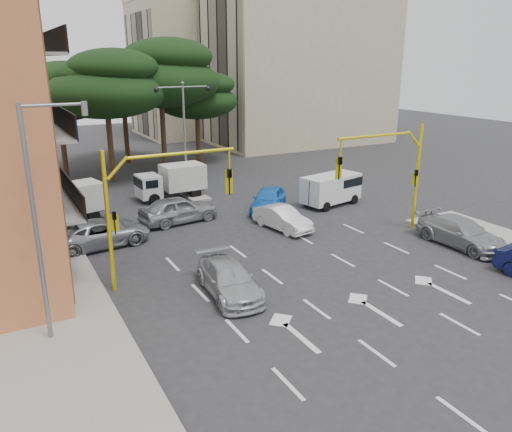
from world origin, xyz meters
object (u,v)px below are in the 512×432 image
at_px(signal_mast_left, 150,197).
at_px(van_white, 331,190).
at_px(car_white_hatch, 282,218).
at_px(box_truck_a, 64,204).
at_px(car_silver_cross_a, 101,233).
at_px(car_silver_parked, 461,233).
at_px(box_truck_b, 171,182).
at_px(street_lamp_left, 41,211).
at_px(car_silver_wagon, 229,279).
at_px(street_lamp_center, 184,118).
at_px(car_blue_compact, 269,199).
at_px(car_silver_cross_b, 178,209).
at_px(signal_mast_right, 394,165).

relative_size(signal_mast_left, van_white, 1.44).
distance_m(car_white_hatch, box_truck_a, 13.04).
distance_m(car_silver_cross_a, car_silver_parked, 18.90).
height_order(signal_mast_left, box_truck_b, signal_mast_left).
bearing_deg(box_truck_a, street_lamp_left, 157.85).
xyz_separation_m(car_silver_cross_a, box_truck_b, (6.40, 7.20, 0.46)).
bearing_deg(car_silver_wagon, box_truck_b, 84.94).
relative_size(signal_mast_left, car_silver_wagon, 1.32).
relative_size(signal_mast_left, box_truck_a, 1.30).
bearing_deg(signal_mast_left, box_truck_b, 67.76).
distance_m(van_white, box_truck_a, 16.92).
bearing_deg(van_white, car_white_hatch, -74.22).
bearing_deg(car_silver_wagon, van_white, 42.57).
height_order(signal_mast_left, van_white, signal_mast_left).
distance_m(car_white_hatch, car_silver_wagon, 8.75).
bearing_deg(street_lamp_center, car_silver_cross_a, -133.54).
height_order(car_blue_compact, box_truck_a, box_truck_a).
bearing_deg(box_truck_a, car_blue_compact, -119.72).
relative_size(van_white, box_truck_b, 0.87).
height_order(car_silver_wagon, car_silver_cross_b, car_silver_cross_b).
height_order(signal_mast_right, car_silver_cross_b, signal_mast_right).
xyz_separation_m(car_silver_cross_a, van_white, (15.28, 0.60, 0.32)).
xyz_separation_m(car_silver_cross_b, box_truck_b, (1.44, 5.34, 0.37)).
bearing_deg(box_truck_a, van_white, -117.88).
bearing_deg(van_white, street_lamp_center, -147.97).
bearing_deg(car_silver_wagon, signal_mast_left, 137.06).
xyz_separation_m(street_lamp_left, car_blue_compact, (14.25, 10.00, -3.95)).
distance_m(street_lamp_center, car_silver_wagon, 17.89).
distance_m(street_lamp_left, street_lamp_center, 20.42).
bearing_deg(car_blue_compact, street_lamp_center, 153.75).
height_order(street_lamp_center, car_blue_compact, street_lamp_center).
distance_m(signal_mast_right, car_white_hatch, 6.85).
relative_size(car_silver_parked, box_truck_a, 1.08).
height_order(car_blue_compact, car_silver_parked, car_blue_compact).
distance_m(street_lamp_left, car_blue_compact, 17.85).
bearing_deg(signal_mast_left, signal_mast_right, 0.00).
distance_m(signal_mast_right, van_white, 6.87).
bearing_deg(van_white, car_silver_wagon, -64.26).
bearing_deg(car_silver_parked, street_lamp_center, 115.74).
bearing_deg(street_lamp_left, car_white_hatch, 26.09).
height_order(car_blue_compact, car_silver_cross_b, car_silver_cross_b).
xyz_separation_m(car_blue_compact, car_silver_cross_a, (-10.91, -1.37, -0.05)).
bearing_deg(van_white, signal_mast_right, -16.00).
distance_m(car_silver_cross_a, box_truck_a, 5.17).
distance_m(car_silver_wagon, box_truck_b, 15.76).
bearing_deg(car_blue_compact, car_silver_cross_b, -143.81).
xyz_separation_m(signal_mast_left, car_silver_parked, (15.50, -3.30, -3.16)).
height_order(signal_mast_right, van_white, signal_mast_right).
relative_size(street_lamp_center, car_silver_parked, 1.55).
distance_m(signal_mast_right, car_silver_wagon, 12.02).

